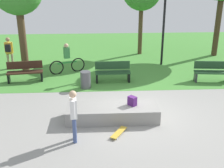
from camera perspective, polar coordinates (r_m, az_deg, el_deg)
ground_plane at (r=10.85m, az=4.18°, el=-5.49°), size 28.00×28.00×0.00m
grass_lawn at (r=18.33m, az=1.15°, el=5.92°), size 26.60×11.97×0.01m
concrete_ledge at (r=10.26m, az=0.09°, el=-5.56°), size 3.14×1.05×0.49m
backpack_on_ledge at (r=10.20m, az=3.91°, el=-3.27°), size 0.34×0.34×0.32m
skater_performing_trick at (r=8.80m, az=-7.38°, el=-5.44°), size 0.23×0.43×1.64m
skateboard_by_ledge at (r=9.48m, az=1.30°, el=-9.28°), size 0.58×0.79×0.08m
park_bench_near_path at (r=13.59m, az=0.13°, el=2.44°), size 1.61×0.52×0.91m
park_bench_center_lawn at (r=14.38m, az=18.65°, el=2.36°), size 1.64×0.62×0.91m
park_bench_far_right at (r=14.20m, az=-16.38°, el=2.39°), size 1.65×0.67×0.91m
lamp_post at (r=15.78m, az=10.08°, el=13.80°), size 0.28×0.28×4.84m
trash_bin at (r=12.91m, az=-5.09°, el=0.81°), size 0.44×0.44×0.75m
pedestrian_with_backpack at (r=16.08m, az=-19.19°, el=6.13°), size 0.43×0.35×1.65m
cyclist_on_bicycle at (r=14.87m, az=-8.62°, el=4.49°), size 1.71×0.74×1.52m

